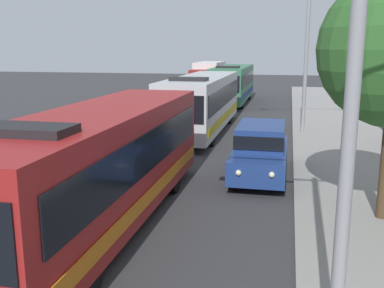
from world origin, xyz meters
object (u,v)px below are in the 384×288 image
(box_truck_oncoming, at_px, (208,77))
(streetlamp_near, at_px, (358,16))
(bus_middle, at_px, (233,83))
(streetlamp_mid, at_px, (307,35))
(white_suv, at_px, (260,149))
(bus_lead, at_px, (102,163))
(bus_second_in_line, at_px, (202,101))

(box_truck_oncoming, relative_size, streetlamp_near, 1.00)
(bus_middle, bearing_deg, streetlamp_mid, -67.58)
(white_suv, distance_m, streetlamp_near, 10.60)
(white_suv, bearing_deg, bus_middle, 99.74)
(bus_lead, height_order, streetlamp_mid, streetlamp_mid)
(bus_lead, xyz_separation_m, box_truck_oncoming, (-3.30, 33.79, 0.02))
(bus_middle, bearing_deg, white_suv, -80.26)
(bus_lead, relative_size, box_truck_oncoming, 1.42)
(bus_lead, bearing_deg, streetlamp_mid, 68.74)
(streetlamp_near, bearing_deg, white_suv, 99.94)
(streetlamp_mid, bearing_deg, streetlamp_near, -90.00)
(bus_lead, relative_size, white_suv, 2.22)
(box_truck_oncoming, distance_m, streetlamp_mid, 22.02)
(bus_lead, bearing_deg, box_truck_oncoming, 95.58)
(streetlamp_mid, bearing_deg, box_truck_oncoming, 113.59)
(bus_second_in_line, bearing_deg, bus_lead, -90.00)
(white_suv, relative_size, streetlamp_near, 0.64)
(bus_lead, xyz_separation_m, bus_second_in_line, (0.00, 13.57, 0.00))
(bus_lead, height_order, box_truck_oncoming, bus_lead)
(white_suv, bearing_deg, streetlamp_near, -80.06)
(bus_lead, distance_m, bus_middle, 26.96)
(bus_lead, xyz_separation_m, streetlamp_mid, (5.40, 13.87, 3.51))
(bus_lead, height_order, streetlamp_near, streetlamp_near)
(bus_middle, xyz_separation_m, streetlamp_mid, (5.40, -13.08, 3.51))
(bus_middle, xyz_separation_m, white_suv, (3.70, -21.54, -0.66))
(bus_lead, distance_m, streetlamp_near, 7.62)
(bus_middle, bearing_deg, streetlamp_near, -80.20)
(bus_second_in_line, height_order, streetlamp_near, streetlamp_near)
(white_suv, height_order, box_truck_oncoming, box_truck_oncoming)
(bus_second_in_line, bearing_deg, streetlamp_mid, 3.24)
(white_suv, xyz_separation_m, box_truck_oncoming, (-7.00, 28.38, 0.67))
(streetlamp_near, bearing_deg, bus_middle, 99.80)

